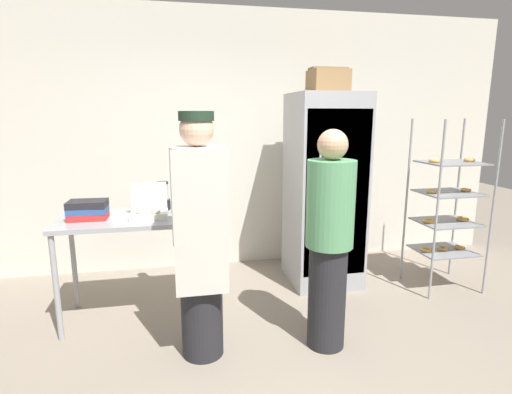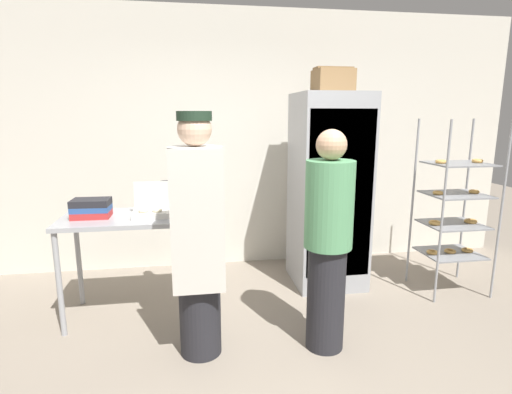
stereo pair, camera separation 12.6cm
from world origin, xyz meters
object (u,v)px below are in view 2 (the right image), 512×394
at_px(baking_rack, 454,210).
at_px(donut_box, 151,211).
at_px(person_baker, 198,234).
at_px(person_customer, 328,241).
at_px(binder_stack, 91,208).
at_px(blender_pitcher, 166,196).
at_px(refrigerator, 328,191).
at_px(cardboard_storage_box, 333,81).

bearing_deg(baking_rack, donut_box, -178.45).
relative_size(person_baker, person_customer, 1.07).
distance_m(binder_stack, person_baker, 1.09).
bearing_deg(blender_pitcher, refrigerator, 6.68).
distance_m(baking_rack, binder_stack, 3.32).
distance_m(cardboard_storage_box, person_customer, 1.79).
bearing_deg(person_customer, baking_rack, 26.76).
relative_size(blender_pitcher, cardboard_storage_box, 0.69).
height_order(baking_rack, person_customer, baking_rack).
bearing_deg(cardboard_storage_box, person_baker, -139.06).
relative_size(refrigerator, binder_stack, 6.33).
distance_m(donut_box, person_customer, 1.47).
xyz_separation_m(baking_rack, donut_box, (-2.83, -0.08, 0.12)).
distance_m(refrigerator, person_baker, 1.72).
bearing_deg(donut_box, refrigerator, 15.21).
height_order(baking_rack, blender_pitcher, baking_rack).
xyz_separation_m(blender_pitcher, binder_stack, (-0.59, -0.24, -0.03)).
xyz_separation_m(refrigerator, person_baker, (-1.32, -1.09, -0.06)).
relative_size(binder_stack, person_customer, 0.19).
bearing_deg(person_customer, binder_stack, 157.40).
relative_size(binder_stack, person_baker, 0.17).
distance_m(person_baker, person_customer, 0.93).
bearing_deg(binder_stack, blender_pitcher, 21.98).
bearing_deg(cardboard_storage_box, person_customer, -109.22).
bearing_deg(binder_stack, refrigerator, 11.02).
distance_m(refrigerator, cardboard_storage_box, 1.08).
relative_size(baking_rack, cardboard_storage_box, 4.64).
relative_size(baking_rack, person_customer, 1.04).
xyz_separation_m(refrigerator, person_customer, (-0.40, -1.16, -0.13)).
bearing_deg(blender_pitcher, baking_rack, -4.16).
bearing_deg(blender_pitcher, cardboard_storage_box, 9.28).
height_order(baking_rack, donut_box, baking_rack).
xyz_separation_m(donut_box, cardboard_storage_box, (1.72, 0.54, 1.11)).
bearing_deg(refrigerator, donut_box, -164.79).
bearing_deg(person_baker, person_customer, -4.17).
bearing_deg(person_baker, blender_pitcher, 106.22).
bearing_deg(blender_pitcher, binder_stack, -158.02).
relative_size(refrigerator, person_customer, 1.19).
relative_size(refrigerator, person_baker, 1.11).
xyz_separation_m(refrigerator, blender_pitcher, (-1.58, -0.19, 0.03)).
bearing_deg(person_customer, donut_box, 151.55).
xyz_separation_m(binder_stack, cardboard_storage_box, (2.20, 0.50, 1.08)).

